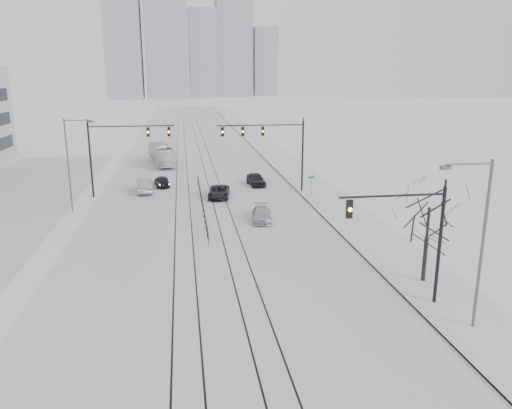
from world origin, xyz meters
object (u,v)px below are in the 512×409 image
at_px(box_truck, 162,155).
at_px(traffic_mast_near, 414,231).
at_px(sedan_sb_inner, 162,181).
at_px(sedan_nb_far, 256,179).
at_px(sedan_nb_front, 219,192).
at_px(sedan_nb_right, 262,214).
at_px(bare_tree, 429,215).
at_px(sedan_sb_outer, 145,186).

bearing_deg(box_truck, traffic_mast_near, 96.87).
height_order(sedan_sb_inner, sedan_nb_far, sedan_nb_far).
distance_m(sedan_nb_front, sedan_nb_right, 9.87).
height_order(sedan_nb_front, box_truck, box_truck).
relative_size(bare_tree, sedan_sb_outer, 1.30).
bearing_deg(sedan_nb_far, sedan_sb_outer, -178.01).
relative_size(traffic_mast_near, bare_tree, 1.15).
distance_m(sedan_sb_inner, sedan_nb_front, 9.04).
bearing_deg(sedan_sb_outer, sedan_nb_front, 152.29).
distance_m(bare_tree, sedan_sb_outer, 34.50).
bearing_deg(sedan_nb_right, sedan_sb_inner, 127.63).
bearing_deg(sedan_sb_inner, box_truck, -98.13).
bearing_deg(sedan_sb_inner, sedan_nb_front, 123.92).
xyz_separation_m(traffic_mast_near, sedan_sb_outer, (-16.84, 31.39, -3.79)).
bearing_deg(traffic_mast_near, box_truck, 107.52).
bearing_deg(box_truck, sedan_nb_far, 115.28).
bearing_deg(sedan_sb_outer, sedan_sb_inner, -125.64).
relative_size(traffic_mast_near, sedan_nb_far, 1.64).
bearing_deg(traffic_mast_near, sedan_nb_right, 107.08).
relative_size(sedan_nb_front, sedan_nb_far, 1.09).
relative_size(sedan_sb_outer, box_truck, 0.45).
relative_size(sedan_sb_inner, sedan_nb_front, 0.83).
relative_size(sedan_nb_front, sedan_nb_right, 1.11).
bearing_deg(sedan_nb_far, sedan_nb_right, -102.43).
distance_m(traffic_mast_near, box_truck, 51.72).
height_order(sedan_nb_front, sedan_nb_far, sedan_nb_far).
bearing_deg(sedan_nb_front, sedan_sb_outer, 162.89).
bearing_deg(sedan_nb_front, sedan_nb_far, 56.71).
distance_m(bare_tree, box_truck, 49.69).
bearing_deg(traffic_mast_near, sedan_nb_front, 107.65).
distance_m(traffic_mast_near, sedan_sb_outer, 35.82).
xyz_separation_m(traffic_mast_near, sedan_nb_front, (-8.79, 27.63, -3.92)).
xyz_separation_m(sedan_sb_outer, box_truck, (1.30, 17.84, 0.69)).
xyz_separation_m(bare_tree, sedan_nb_front, (-11.20, 24.62, -3.84)).
height_order(sedan_nb_front, sedan_nb_right, sedan_nb_front).
bearing_deg(sedan_sb_outer, box_truck, -96.84).
relative_size(bare_tree, sedan_nb_right, 1.46).
xyz_separation_m(sedan_sb_inner, sedan_nb_right, (9.44, -15.86, -0.05)).
xyz_separation_m(bare_tree, sedan_nb_right, (-8.03, 15.28, -3.88)).
bearing_deg(bare_tree, traffic_mast_near, -128.76).
bearing_deg(sedan_nb_front, traffic_mast_near, -64.43).
height_order(traffic_mast_near, sedan_nb_far, traffic_mast_near).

